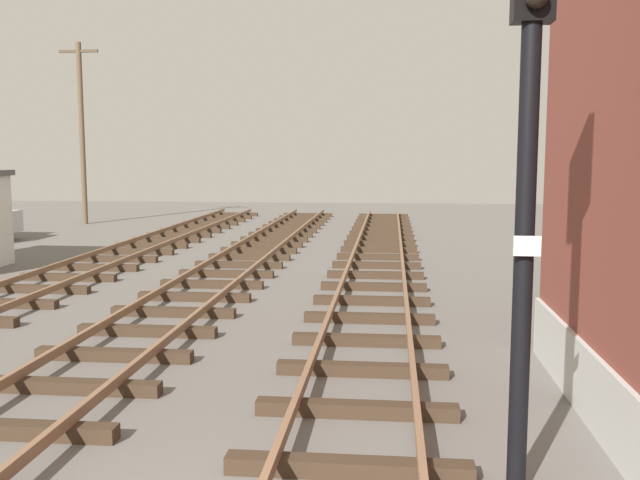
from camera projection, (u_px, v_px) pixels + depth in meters
name	position (u px, v px, depth m)	size (l,w,h in m)	color
signal_mast	(529.00, 131.00, 6.28)	(0.36, 0.40, 5.46)	black
utility_pole_far	(82.00, 130.00, 32.08)	(1.80, 0.24, 8.23)	brown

